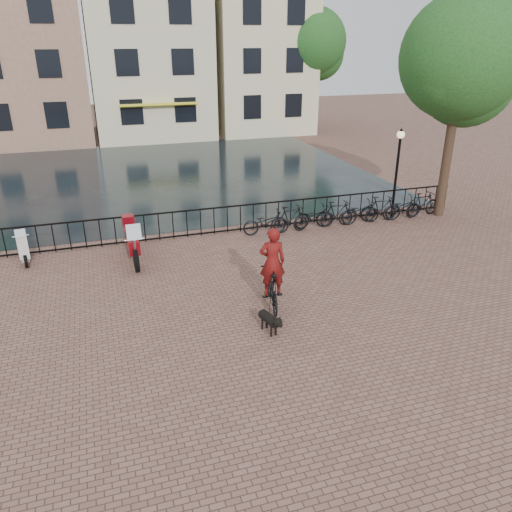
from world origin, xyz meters
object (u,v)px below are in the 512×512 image
object	(u,v)px
dog	(269,322)
scooter	(22,242)
cyclist	(272,273)
motorcycle	(132,237)
lamp_post	(398,159)

from	to	relation	value
dog	scooter	distance (m)	8.91
cyclist	motorcycle	xyz separation A→B (m)	(-3.26, 4.18, -0.19)
lamp_post	motorcycle	size ratio (longest dim) A/B	1.52
cyclist	dog	xyz separation A→B (m)	(-0.50, -1.22, -0.70)
motorcycle	lamp_post	bearing A→B (deg)	5.15
lamp_post	dog	size ratio (longest dim) A/B	3.73
lamp_post	motorcycle	distance (m)	10.42
lamp_post	dog	xyz separation A→B (m)	(-7.49, -6.53, -2.08)
motorcycle	cyclist	bearing A→B (deg)	-53.19
dog	motorcycle	bearing A→B (deg)	102.45
cyclist	dog	size ratio (longest dim) A/B	2.83
cyclist	motorcycle	size ratio (longest dim) A/B	1.15
cyclist	dog	world-z (taller)	cyclist
lamp_post	cyclist	size ratio (longest dim) A/B	1.32
dog	motorcycle	world-z (taller)	motorcycle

